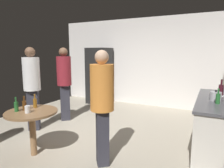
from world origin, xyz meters
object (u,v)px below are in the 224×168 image
object	(u,v)px
refrigerator	(100,76)
beer_bottle_amber	(35,103)
foreground_table	(32,118)
person_in_maroon_shirt	(64,78)
beer_bottle_green	(16,106)
person_in_white_shirt	(32,82)
wine_bottle_on_counter	(221,91)
person_in_orange_shirt	(102,99)
plastic_cup_white	(27,109)
kettle	(216,96)
beer_bottle_on_counter	(218,98)
beer_bottle_brown	(24,105)

from	to	relation	value
refrigerator	beer_bottle_amber	bearing A→B (deg)	-78.45
foreground_table	person_in_maroon_shirt	xyz separation A→B (m)	(-0.66, 1.58, 0.41)
beer_bottle_green	person_in_white_shirt	bearing A→B (deg)	126.12
refrigerator	wine_bottle_on_counter	distance (m)	3.91
beer_bottle_amber	person_in_white_shirt	world-z (taller)	person_in_white_shirt
beer_bottle_green	person_in_white_shirt	world-z (taller)	person_in_white_shirt
foreground_table	person_in_orange_shirt	bearing A→B (deg)	13.94
person_in_orange_shirt	plastic_cup_white	bearing A→B (deg)	-19.63
beer_bottle_amber	plastic_cup_white	size ratio (longest dim) A/B	2.09
kettle	person_in_orange_shirt	distance (m)	1.80
refrigerator	beer_bottle_green	distance (m)	3.62
wine_bottle_on_counter	person_in_maroon_shirt	size ratio (longest dim) A/B	0.18
beer_bottle_amber	beer_bottle_on_counter	bearing A→B (deg)	19.26
beer_bottle_brown	person_in_maroon_shirt	size ratio (longest dim) A/B	0.13
beer_bottle_on_counter	plastic_cup_white	xyz separation A→B (m)	(-2.59, -1.22, -0.19)
kettle	person_in_orange_shirt	bearing A→B (deg)	-144.14
foreground_table	person_in_maroon_shirt	world-z (taller)	person_in_maroon_shirt
beer_bottle_amber	beer_bottle_green	distance (m)	0.31
foreground_table	beer_bottle_brown	xyz separation A→B (m)	(-0.15, -0.00, 0.19)
refrigerator	beer_bottle_amber	size ratio (longest dim) A/B	7.83
person_in_white_shirt	beer_bottle_amber	bearing A→B (deg)	16.94
person_in_white_shirt	person_in_orange_shirt	size ratio (longest dim) A/B	1.04
beer_bottle_green	kettle	bearing A→B (deg)	27.49
wine_bottle_on_counter	beer_bottle_on_counter	distance (m)	0.48
kettle	beer_bottle_green	distance (m)	3.14
kettle	person_in_white_shirt	size ratio (longest dim) A/B	0.14
foreground_table	person_in_white_shirt	world-z (taller)	person_in_white_shirt
person_in_orange_shirt	beer_bottle_brown	bearing A→B (deg)	-25.53
wine_bottle_on_counter	refrigerator	bearing A→B (deg)	151.74
kettle	foreground_table	world-z (taller)	kettle
kettle	beer_bottle_on_counter	xyz separation A→B (m)	(0.03, -0.20, 0.01)
refrigerator	person_in_white_shirt	bearing A→B (deg)	-91.54
wine_bottle_on_counter	foreground_table	size ratio (longest dim) A/B	0.39
refrigerator	person_in_white_shirt	distance (m)	2.68
beer_bottle_brown	wine_bottle_on_counter	bearing A→B (deg)	29.89
beer_bottle_amber	refrigerator	bearing A→B (deg)	101.55
beer_bottle_amber	person_in_orange_shirt	xyz separation A→B (m)	(1.24, 0.10, 0.17)
foreground_table	person_in_white_shirt	xyz separation A→B (m)	(-0.85, 0.79, 0.41)
beer_bottle_green	person_in_orange_shirt	xyz separation A→B (m)	(1.33, 0.39, 0.17)
beer_bottle_brown	person_in_maroon_shirt	xyz separation A→B (m)	(-0.52, 1.59, 0.22)
beer_bottle_on_counter	beer_bottle_brown	xyz separation A→B (m)	(-2.76, -1.14, -0.17)
beer_bottle_brown	person_in_maroon_shirt	distance (m)	1.68
plastic_cup_white	person_in_white_shirt	size ratio (longest dim) A/B	0.06
kettle	person_in_maroon_shirt	bearing A→B (deg)	175.58
foreground_table	plastic_cup_white	size ratio (longest dim) A/B	7.27
beer_bottle_on_counter	foreground_table	world-z (taller)	beer_bottle_on_counter
beer_bottle_brown	plastic_cup_white	bearing A→B (deg)	-26.94
beer_bottle_on_counter	beer_bottle_green	size ratio (longest dim) A/B	1.00
beer_bottle_on_counter	beer_bottle_green	world-z (taller)	beer_bottle_on_counter
kettle	beer_bottle_amber	distance (m)	2.94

